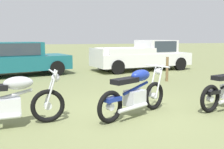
{
  "coord_description": "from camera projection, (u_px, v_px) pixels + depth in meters",
  "views": [
    {
      "loc": [
        -2.0,
        -5.05,
        1.62
      ],
      "look_at": [
        0.08,
        1.92,
        0.58
      ],
      "focal_mm": 41.66,
      "sensor_mm": 36.0,
      "label": 1
    }
  ],
  "objects": [
    {
      "name": "ground_plane",
      "position": [
        134.0,
        113.0,
        5.58
      ],
      "size": [
        120.0,
        120.0,
        0.0
      ],
      "primitive_type": "plane",
      "color": "olive"
    },
    {
      "name": "motorcycle_silver",
      "position": [
        9.0,
        102.0,
        4.67
      ],
      "size": [
        2.07,
        0.66,
        1.02
      ],
      "rotation": [
        0.0,
        0.0,
        0.1
      ],
      "color": "black",
      "rests_on": "ground"
    },
    {
      "name": "motorcycle_blue",
      "position": [
        135.0,
        93.0,
        5.38
      ],
      "size": [
        1.82,
        1.15,
        1.02
      ],
      "rotation": [
        0.0,
        0.0,
        0.47
      ],
      "color": "black",
      "rests_on": "ground"
    },
    {
      "name": "car_teal",
      "position": [
        12.0,
        57.0,
        10.95
      ],
      "size": [
        4.87,
        2.91,
        1.43
      ],
      "rotation": [
        0.0,
        0.0,
        0.25
      ],
      "color": "#19606B",
      "rests_on": "ground"
    },
    {
      "name": "pickup_truck_white",
      "position": [
        145.0,
        55.0,
        13.06
      ],
      "size": [
        5.08,
        2.52,
        1.49
      ],
      "rotation": [
        0.0,
        0.0,
        0.14
      ],
      "color": "silver",
      "rests_on": "ground"
    },
    {
      "name": "fence_post_wooden",
      "position": [
        167.0,
        69.0,
        9.64
      ],
      "size": [
        0.1,
        0.1,
        0.91
      ],
      "primitive_type": "cylinder",
      "color": "brown",
      "rests_on": "ground"
    }
  ]
}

